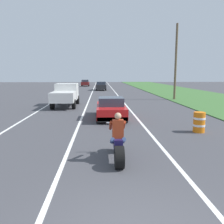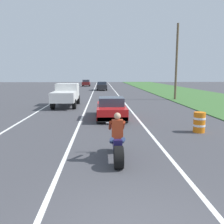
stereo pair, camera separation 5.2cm
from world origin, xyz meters
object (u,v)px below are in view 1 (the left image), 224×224
(sports_car_red, at_px, (111,108))
(distant_car_further_ahead, at_px, (85,83))
(pickup_truck_left_lane_white, at_px, (66,94))
(construction_barrel_nearest, at_px, (199,122))
(motorcycle_with_rider, at_px, (118,144))
(distant_car_far_ahead, at_px, (101,86))

(sports_car_red, relative_size, distant_car_further_ahead, 1.08)
(sports_car_red, xyz_separation_m, pickup_truck_left_lane_white, (-3.71, 5.79, 0.48))
(construction_barrel_nearest, bearing_deg, motorcycle_with_rider, -139.17)
(distant_car_far_ahead, distance_m, distant_car_further_ahead, 14.46)
(pickup_truck_left_lane_white, bearing_deg, distant_car_far_ahead, 81.22)
(pickup_truck_left_lane_white, bearing_deg, motorcycle_with_rider, -75.12)
(motorcycle_with_rider, xyz_separation_m, pickup_truck_left_lane_white, (-3.58, 13.47, 0.51))
(pickup_truck_left_lane_white, xyz_separation_m, construction_barrel_nearest, (7.87, -9.77, -0.60))
(construction_barrel_nearest, height_order, distant_car_further_ahead, distant_car_further_ahead)
(pickup_truck_left_lane_white, relative_size, distant_car_far_ahead, 1.20)
(distant_car_further_ahead, bearing_deg, motorcycle_with_rider, -85.32)
(sports_car_red, height_order, distant_car_further_ahead, distant_car_further_ahead)
(motorcycle_with_rider, height_order, distant_car_far_ahead, motorcycle_with_rider)
(motorcycle_with_rider, relative_size, construction_barrel_nearest, 2.21)
(distant_car_further_ahead, bearing_deg, distant_car_far_ahead, -75.54)
(motorcycle_with_rider, xyz_separation_m, distant_car_far_ahead, (-0.35, 34.38, 0.18))
(pickup_truck_left_lane_white, bearing_deg, sports_car_red, -57.36)
(construction_barrel_nearest, relative_size, distant_car_far_ahead, 0.25)
(sports_car_red, height_order, pickup_truck_left_lane_white, pickup_truck_left_lane_white)
(motorcycle_with_rider, bearing_deg, distant_car_further_ahead, 94.68)
(motorcycle_with_rider, height_order, pickup_truck_left_lane_white, pickup_truck_left_lane_white)
(motorcycle_with_rider, distance_m, pickup_truck_left_lane_white, 13.95)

